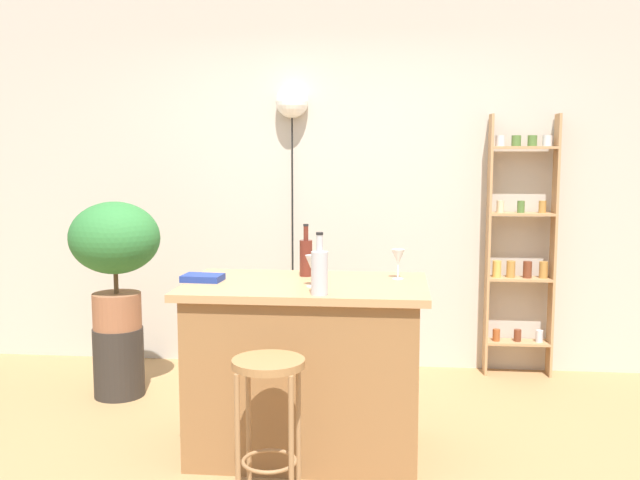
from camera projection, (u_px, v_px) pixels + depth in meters
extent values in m
plane|color=#A37A4C|center=(299.00, 473.00, 3.61)|extent=(12.00, 12.00, 0.00)
cube|color=#BCB2A3|center=(333.00, 181.00, 5.36)|extent=(6.40, 0.10, 2.80)
cube|color=olive|center=(306.00, 371.00, 3.85)|extent=(1.18, 0.73, 0.88)
cube|color=tan|center=(306.00, 286.00, 3.79)|extent=(1.29, 0.80, 0.04)
cylinder|color=#997047|center=(238.00, 448.00, 3.11)|extent=(0.02, 0.02, 0.66)
cylinder|color=#997047|center=(291.00, 450.00, 3.09)|extent=(0.02, 0.02, 0.66)
cylinder|color=#997047|center=(249.00, 427.00, 3.35)|extent=(0.02, 0.02, 0.66)
cylinder|color=#997047|center=(299.00, 429.00, 3.32)|extent=(0.02, 0.02, 0.66)
torus|color=#997047|center=(269.00, 461.00, 3.23)|extent=(0.25, 0.25, 0.02)
cylinder|color=#9E7042|center=(268.00, 363.00, 3.18)|extent=(0.33, 0.33, 0.03)
cube|color=tan|center=(488.00, 246.00, 5.15)|extent=(0.02, 0.16, 1.88)
cube|color=tan|center=(553.00, 247.00, 5.10)|extent=(0.02, 0.16, 1.88)
cube|color=tan|center=(517.00, 342.00, 5.21)|extent=(0.44, 0.16, 0.02)
cylinder|color=#994C23|center=(496.00, 335.00, 5.21)|extent=(0.05, 0.05, 0.09)
cylinder|color=brown|center=(517.00, 335.00, 5.20)|extent=(0.05, 0.05, 0.09)
cylinder|color=silver|center=(539.00, 336.00, 5.18)|extent=(0.05, 0.05, 0.09)
cube|color=tan|center=(519.00, 279.00, 5.16)|extent=(0.44, 0.16, 0.02)
cylinder|color=gold|center=(497.00, 269.00, 5.17)|extent=(0.06, 0.06, 0.12)
cylinder|color=#AD7A38|center=(511.00, 269.00, 5.16)|extent=(0.06, 0.06, 0.12)
cylinder|color=brown|center=(527.00, 270.00, 5.14)|extent=(0.06, 0.06, 0.12)
cylinder|color=#AD7A38|center=(543.00, 270.00, 5.13)|extent=(0.06, 0.06, 0.12)
cube|color=tan|center=(522.00, 214.00, 5.10)|extent=(0.44, 0.16, 0.02)
cylinder|color=beige|center=(500.00, 207.00, 5.10)|extent=(0.05, 0.05, 0.09)
cylinder|color=#4C7033|center=(521.00, 207.00, 5.08)|extent=(0.05, 0.05, 0.09)
cylinder|color=#AD7A38|center=(542.00, 207.00, 5.08)|extent=(0.05, 0.05, 0.09)
cube|color=tan|center=(524.00, 148.00, 5.04)|extent=(0.44, 0.16, 0.02)
cylinder|color=silver|center=(500.00, 141.00, 5.05)|extent=(0.07, 0.07, 0.08)
cylinder|color=#4C7033|center=(516.00, 141.00, 5.04)|extent=(0.07, 0.07, 0.08)
cylinder|color=#4C7033|center=(532.00, 141.00, 5.02)|extent=(0.07, 0.07, 0.08)
cylinder|color=silver|center=(547.00, 141.00, 5.02)|extent=(0.07, 0.07, 0.08)
cylinder|color=#2D2823|center=(119.00, 362.00, 4.74)|extent=(0.33, 0.33, 0.46)
cylinder|color=#935B3D|center=(117.00, 311.00, 4.70)|extent=(0.32, 0.32, 0.23)
cylinder|color=brown|center=(116.00, 281.00, 4.68)|extent=(0.03, 0.03, 0.16)
ellipsoid|color=#2D7033|center=(114.00, 238.00, 4.64)|extent=(0.59, 0.53, 0.47)
cylinder|color=#5B2319|center=(306.00, 258.00, 3.98)|extent=(0.07, 0.07, 0.20)
cylinder|color=#5B2319|center=(306.00, 233.00, 3.97)|extent=(0.03, 0.03, 0.08)
cylinder|color=black|center=(306.00, 225.00, 3.96)|extent=(0.03, 0.03, 0.01)
cylinder|color=#B2B2B7|center=(320.00, 273.00, 3.46)|extent=(0.08, 0.08, 0.21)
cylinder|color=#B2B2B7|center=(320.00, 243.00, 3.44)|extent=(0.03, 0.03, 0.08)
cylinder|color=black|center=(320.00, 233.00, 3.43)|extent=(0.03, 0.03, 0.01)
cylinder|color=silver|center=(398.00, 279.00, 3.90)|extent=(0.06, 0.06, 0.00)
cylinder|color=silver|center=(398.00, 272.00, 3.89)|extent=(0.01, 0.01, 0.08)
cone|color=silver|center=(398.00, 257.00, 3.89)|extent=(0.07, 0.07, 0.08)
cylinder|color=silver|center=(312.00, 286.00, 3.68)|extent=(0.06, 0.06, 0.00)
cylinder|color=silver|center=(312.00, 279.00, 3.68)|extent=(0.01, 0.01, 0.08)
cone|color=silver|center=(312.00, 263.00, 3.67)|extent=(0.07, 0.07, 0.08)
cube|color=navy|center=(203.00, 278.00, 3.84)|extent=(0.22, 0.16, 0.03)
cylinder|color=black|center=(293.00, 236.00, 5.33)|extent=(0.01, 0.01, 1.98)
sphere|color=white|center=(292.00, 101.00, 5.21)|extent=(0.24, 0.24, 0.24)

